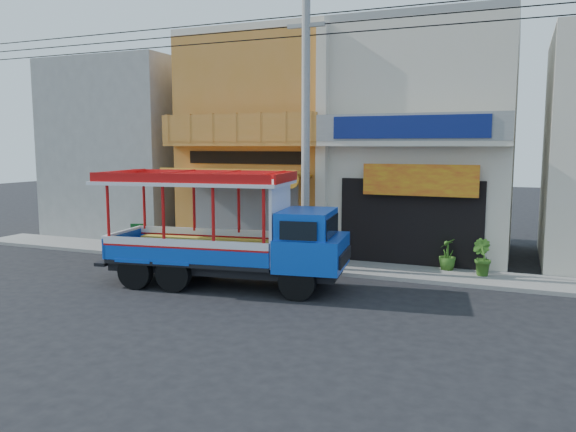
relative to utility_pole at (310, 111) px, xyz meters
The scene contains 11 objects.
ground 6.08m from the utility_pole, 75.53° to the right, with size 90.00×90.00×0.00m, color black.
sidewalk 5.09m from the utility_pole, 39.41° to the left, with size 30.00×2.00×0.12m, color slate.
shophouse_left 5.70m from the utility_pole, 124.03° to the left, with size 6.00×7.50×8.24m.
shophouse_right 5.54m from the utility_pole, 58.56° to the left, with size 6.00×6.75×8.24m.
party_pilaster 1.87m from the utility_pole, 95.46° to the left, with size 0.35×0.30×8.00m, color beige.
filler_building_left 11.25m from the utility_pole, 155.15° to the left, with size 6.00×6.00×7.60m, color gray.
utility_pole is the anchor object (origin of this frame).
songthaew_truck 4.49m from the utility_pole, 112.11° to the right, with size 7.22×3.19×3.25m.
green_sign 8.72m from the utility_pole, behind, with size 0.57×0.41×0.88m.
potted_plant_b 6.80m from the utility_pole, 10.60° to the left, with size 0.60×0.48×1.09m, color #315F1B.
potted_plant_c 6.18m from the utility_pole, 18.33° to the left, with size 0.55×0.55×0.98m, color #315F1B.
Camera 1 is at (5.19, -13.18, 3.99)m, focal length 35.00 mm.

